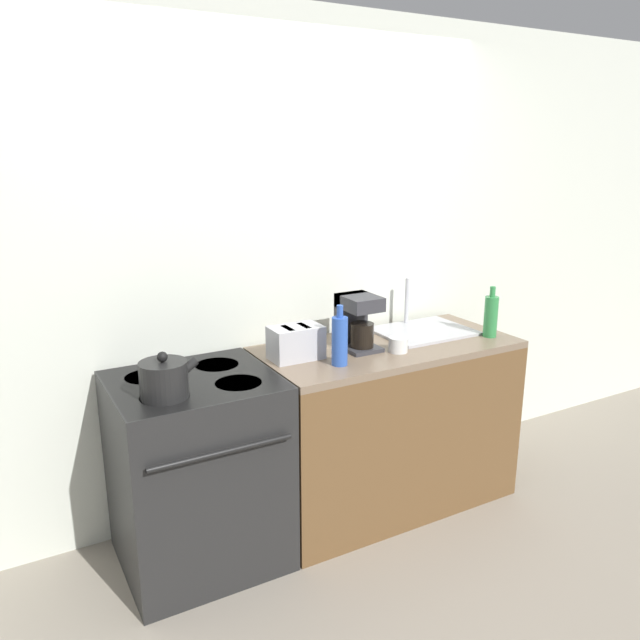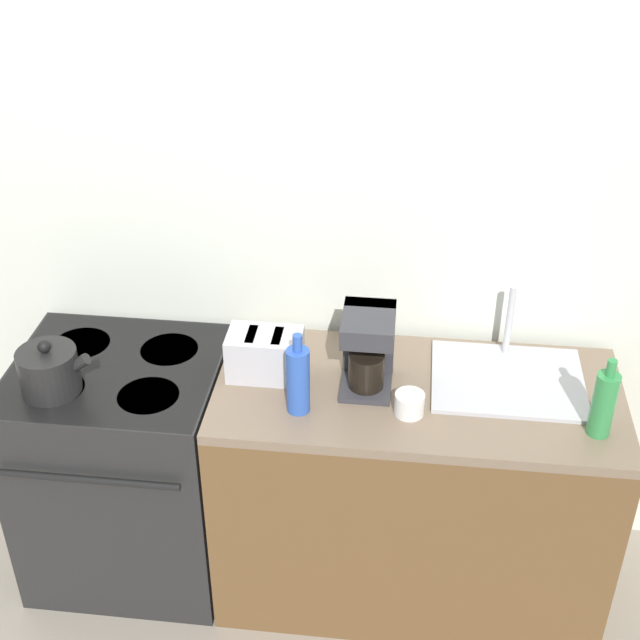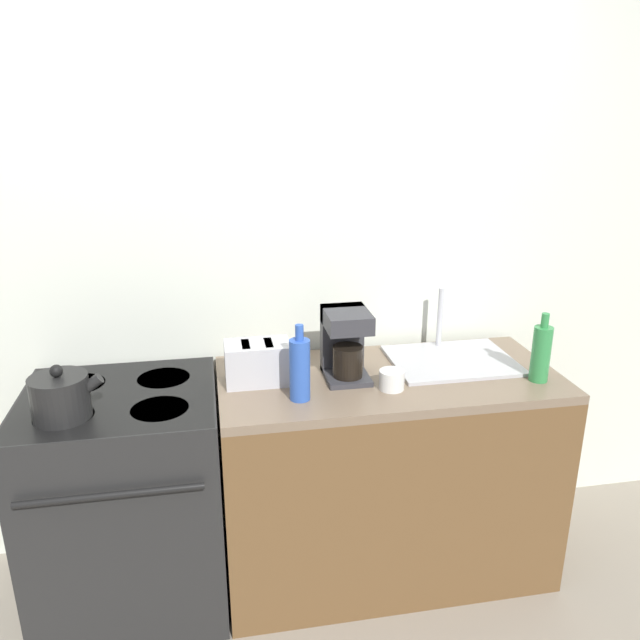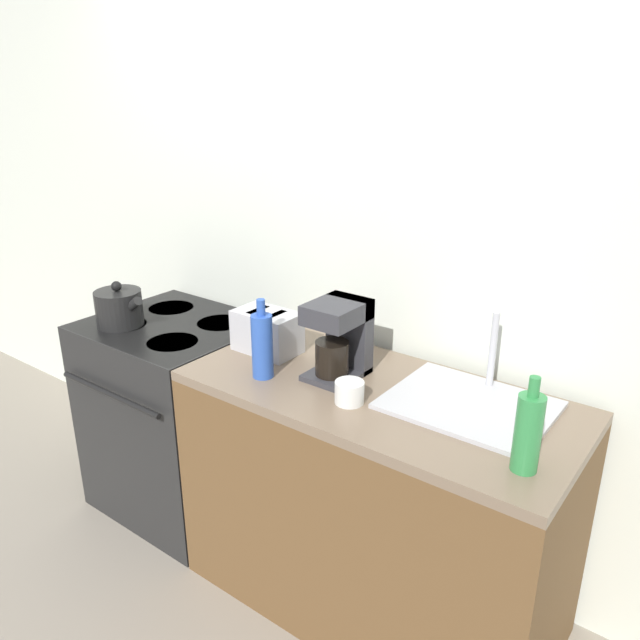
% 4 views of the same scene
% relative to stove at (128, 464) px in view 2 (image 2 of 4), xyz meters
% --- Properties ---
extents(ground_plane, '(12.00, 12.00, 0.00)m').
position_rel_stove_xyz_m(ground_plane, '(0.57, -0.32, -0.47)').
color(ground_plane, gray).
extents(wall_back, '(8.00, 0.05, 2.60)m').
position_rel_stove_xyz_m(wall_back, '(0.57, 0.38, 0.83)').
color(wall_back, silver).
rests_on(wall_back, ground_plane).
extents(stove, '(0.73, 0.69, 0.91)m').
position_rel_stove_xyz_m(stove, '(0.00, 0.00, 0.00)').
color(stove, black).
rests_on(stove, ground_plane).
extents(counter_block, '(1.38, 0.65, 0.91)m').
position_rel_stove_xyz_m(counter_block, '(1.06, -0.00, -0.01)').
color(counter_block, brown).
rests_on(counter_block, ground_plane).
extents(kettle, '(0.25, 0.20, 0.20)m').
position_rel_stove_xyz_m(kettle, '(-0.16, -0.14, 0.53)').
color(kettle, black).
rests_on(kettle, stove).
extents(toaster, '(0.25, 0.16, 0.16)m').
position_rel_stove_xyz_m(toaster, '(0.53, 0.03, 0.53)').
color(toaster, '#BCBCC1').
rests_on(toaster, counter_block).
extents(coffee_maker, '(0.17, 0.22, 0.28)m').
position_rel_stove_xyz_m(coffee_maker, '(0.88, 0.03, 0.60)').
color(coffee_maker, '#333338').
rests_on(coffee_maker, counter_block).
extents(sink_tray, '(0.51, 0.41, 0.28)m').
position_rel_stove_xyz_m(sink_tray, '(1.36, 0.09, 0.46)').
color(sink_tray, '#B7B7BC').
rests_on(sink_tray, counter_block).
extents(bottle_blue, '(0.08, 0.08, 0.29)m').
position_rel_stove_xyz_m(bottle_blue, '(0.67, -0.15, 0.57)').
color(bottle_blue, '#2D56B7').
rests_on(bottle_blue, counter_block).
extents(bottle_green, '(0.07, 0.07, 0.28)m').
position_rel_stove_xyz_m(bottle_green, '(1.63, -0.16, 0.56)').
color(bottle_green, '#338C47').
rests_on(bottle_green, counter_block).
extents(cup_white, '(0.10, 0.10, 0.08)m').
position_rel_stove_xyz_m(cup_white, '(1.03, -0.13, 0.48)').
color(cup_white, white).
rests_on(cup_white, counter_block).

